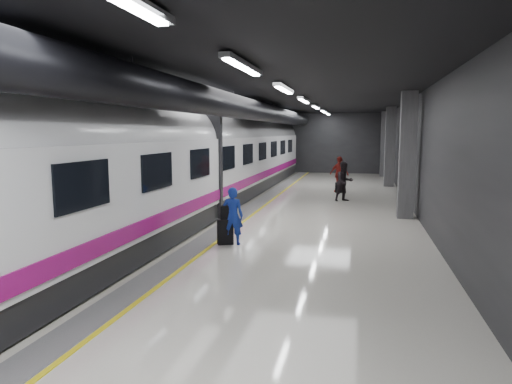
# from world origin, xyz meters

# --- Properties ---
(ground) EXTENTS (40.00, 40.00, 0.00)m
(ground) POSITION_xyz_m (0.00, 0.00, 0.00)
(ground) COLOR silver
(ground) RESTS_ON ground
(platform_hall) EXTENTS (10.02, 40.02, 4.51)m
(platform_hall) POSITION_xyz_m (-0.29, 0.96, 3.54)
(platform_hall) COLOR black
(platform_hall) RESTS_ON ground
(train) EXTENTS (3.05, 38.00, 4.05)m
(train) POSITION_xyz_m (-3.25, -0.00, 2.07)
(train) COLOR black
(train) RESTS_ON ground
(traveler_main) EXTENTS (0.60, 0.41, 1.59)m
(traveler_main) POSITION_xyz_m (-0.44, -3.19, 0.80)
(traveler_main) COLOR #1826B8
(traveler_main) RESTS_ON ground
(suitcase_main) EXTENTS (0.50, 0.43, 0.70)m
(suitcase_main) POSITION_xyz_m (-0.65, -3.21, 0.35)
(suitcase_main) COLOR black
(suitcase_main) RESTS_ON ground
(shoulder_bag) EXTENTS (0.32, 0.26, 0.38)m
(shoulder_bag) POSITION_xyz_m (-0.64, -3.22, 0.89)
(shoulder_bag) COLOR black
(shoulder_bag) RESTS_ON suitcase_main
(traveler_far_a) EXTENTS (1.09, 1.03, 1.77)m
(traveler_far_a) POSITION_xyz_m (2.26, 5.56, 0.88)
(traveler_far_a) COLOR black
(traveler_far_a) RESTS_ON ground
(traveler_far_b) EXTENTS (1.16, 0.90, 1.84)m
(traveler_far_b) POSITION_xyz_m (1.89, 8.80, 0.92)
(traveler_far_b) COLOR maroon
(traveler_far_b) RESTS_ON ground
(suitcase_far) EXTENTS (0.41, 0.33, 0.52)m
(suitcase_far) POSITION_xyz_m (1.91, 8.51, 0.26)
(suitcase_far) COLOR black
(suitcase_far) RESTS_ON ground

